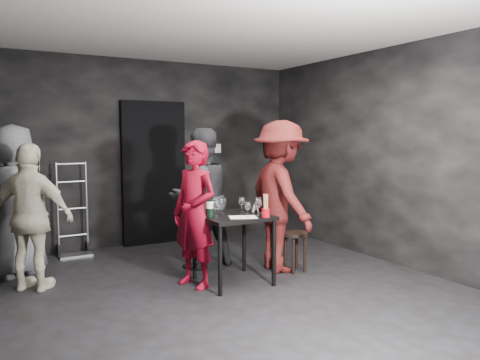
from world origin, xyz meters
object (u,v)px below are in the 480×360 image
stool (295,241)px  bystander_cream (32,215)px  hand_truck (74,239)px  woman_black (201,189)px  breadstick_cup (266,206)px  wine_bottle (210,205)px  server_red (195,211)px  man_maroon (281,182)px  tasting_table (233,224)px  bystander_grey (13,189)px

stool → bystander_cream: 2.91m
hand_truck → stool: bearing=-44.8°
woman_black → breadstick_cup: 1.08m
hand_truck → wine_bottle: size_ratio=3.73×
woman_black → hand_truck: bearing=-54.1°
server_red → man_maroon: 1.15m
hand_truck → breadstick_cup: 2.91m
tasting_table → server_red: (-0.41, 0.10, 0.15)m
tasting_table → man_maroon: man_maroon is taller
hand_truck → stool: size_ratio=2.66×
hand_truck → bystander_cream: 1.53m
bystander_grey → stool: bearing=127.8°
tasting_table → woman_black: woman_black is taller
wine_bottle → breadstick_cup: wine_bottle is taller
stool → breadstick_cup: 0.86m
server_red → bystander_grey: bearing=-150.5°
stool → bystander_cream: (-2.76, 0.79, 0.42)m
woman_black → bystander_cream: (-1.88, 0.06, -0.17)m
bystander_grey → hand_truck: bearing=-165.2°
server_red → bystander_cream: bearing=-135.8°
tasting_table → stool: tasting_table is taller
hand_truck → woman_black: 1.98m
tasting_table → breadstick_cup: breadstick_cup is taller
hand_truck → server_red: bearing=-66.3°
man_maroon → wine_bottle: bearing=102.6°
wine_bottle → breadstick_cup: bearing=-31.6°
hand_truck → server_red: server_red is taller
hand_truck → woman_black: woman_black is taller
hand_truck → tasting_table: 2.49m
wine_bottle → server_red: bearing=143.0°
bystander_cream → wine_bottle: bearing=-167.5°
breadstick_cup → stool: bearing=27.3°
breadstick_cup → hand_truck: bearing=122.7°
tasting_table → server_red: size_ratio=0.47×
tasting_table → woman_black: 0.80m
server_red → bystander_cream: 1.67m
stool → wine_bottle: wine_bottle is taller
server_red → bystander_cream: size_ratio=1.03×
stool → server_red: server_red is taller
man_maroon → bystander_grey: bearing=69.0°
server_red → breadstick_cup: size_ratio=6.10×
man_maroon → tasting_table: bearing=105.7°
hand_truck → man_maroon: man_maroon is taller
bystander_grey → breadstick_cup: 2.87m
stool → man_maroon: (-0.12, 0.14, 0.70)m
hand_truck → woman_black: size_ratio=0.65×
breadstick_cup → tasting_table: bearing=125.4°
woman_black → bystander_grey: bearing=-26.7°
man_maroon → breadstick_cup: 0.70m
bystander_cream → bystander_grey: (-0.12, 0.65, 0.21)m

